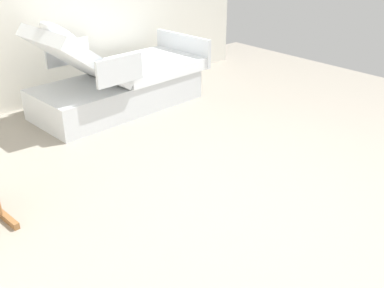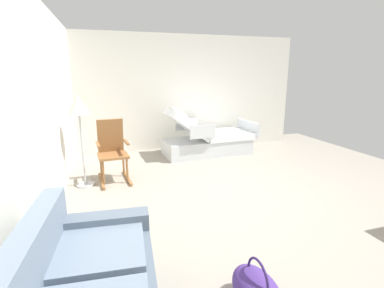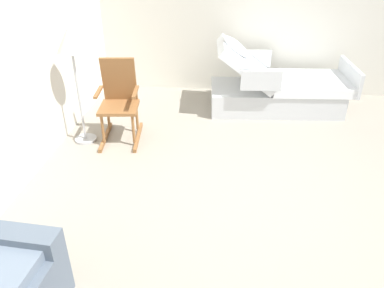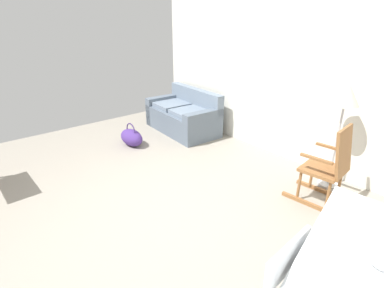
% 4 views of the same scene
% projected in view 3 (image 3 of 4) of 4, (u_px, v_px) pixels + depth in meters
% --- Properties ---
extents(ground_plane, '(7.49, 7.49, 0.00)m').
position_uv_depth(ground_plane, '(269.00, 198.00, 3.92)').
color(ground_plane, gray).
extents(side_wall, '(0.10, 5.43, 2.70)m').
position_uv_depth(side_wall, '(264.00, 9.00, 5.88)').
color(side_wall, silver).
rests_on(side_wall, ground).
extents(hospital_bed, '(1.12, 2.12, 1.16)m').
position_uv_depth(hospital_bed, '(276.00, 89.00, 5.73)').
color(hospital_bed, silver).
rests_on(hospital_bed, ground).
extents(rocking_chair, '(0.81, 0.55, 1.05)m').
position_uv_depth(rocking_chair, '(119.00, 101.00, 4.84)').
color(rocking_chair, brown).
rests_on(rocking_chair, ground).
extents(floor_lamp, '(0.34, 0.34, 1.48)m').
position_uv_depth(floor_lamp, '(71.00, 48.00, 4.39)').
color(floor_lamp, '#B2B5BA').
rests_on(floor_lamp, ground).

